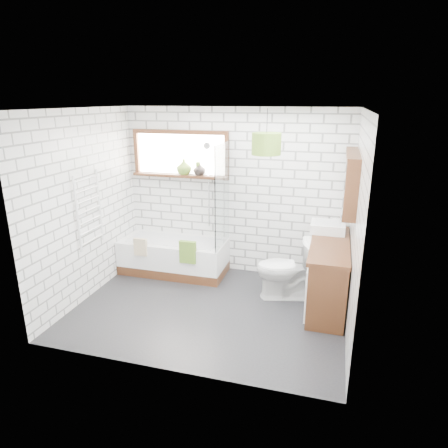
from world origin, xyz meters
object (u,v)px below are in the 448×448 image
(bathtub, at_px, (174,256))
(pendant, at_px, (266,144))
(vanity, at_px, (328,274))
(toilet, at_px, (287,269))
(basin, at_px, (328,227))

(bathtub, distance_m, pendant, 2.47)
(vanity, xyz_separation_m, pendant, (-0.83, -0.24, 1.67))
(toilet, height_order, pendant, pendant)
(basin, xyz_separation_m, toilet, (-0.48, -0.41, -0.51))
(toilet, xyz_separation_m, pendant, (-0.29, -0.28, 1.69))
(bathtub, xyz_separation_m, vanity, (2.34, -0.40, 0.17))
(basin, bearing_deg, toilet, -139.59)
(vanity, xyz_separation_m, basin, (-0.06, 0.45, 0.50))
(basin, bearing_deg, pendant, -138.07)
(toilet, bearing_deg, vanity, 72.47)
(vanity, distance_m, basin, 0.67)
(toilet, relative_size, pendant, 2.40)
(vanity, height_order, pendant, pendant)
(bathtub, xyz_separation_m, basin, (2.28, 0.04, 0.66))
(bathtub, relative_size, basin, 3.55)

